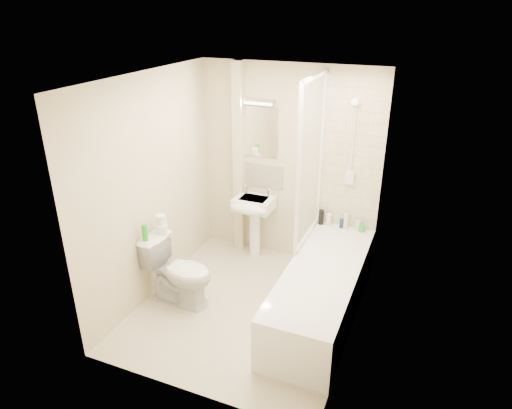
% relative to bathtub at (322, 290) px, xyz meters
% --- Properties ---
extents(floor, '(2.50, 2.50, 0.00)m').
position_rel_bathtub_xyz_m(floor, '(-0.75, -0.20, -0.29)').
color(floor, beige).
rests_on(floor, ground).
extents(wall_back, '(2.20, 0.02, 2.40)m').
position_rel_bathtub_xyz_m(wall_back, '(-0.75, 1.05, 0.91)').
color(wall_back, beige).
rests_on(wall_back, ground).
extents(wall_left, '(0.02, 2.50, 2.40)m').
position_rel_bathtub_xyz_m(wall_left, '(-1.85, -0.20, 0.91)').
color(wall_left, beige).
rests_on(wall_left, ground).
extents(wall_right, '(0.02, 2.50, 2.40)m').
position_rel_bathtub_xyz_m(wall_right, '(0.35, -0.20, 0.91)').
color(wall_right, beige).
rests_on(wall_right, ground).
extents(ceiling, '(2.20, 2.50, 0.02)m').
position_rel_bathtub_xyz_m(ceiling, '(-0.75, -0.20, 2.11)').
color(ceiling, white).
rests_on(ceiling, wall_back).
extents(tile_back, '(0.70, 0.01, 1.75)m').
position_rel_bathtub_xyz_m(tile_back, '(0.00, 1.04, 1.14)').
color(tile_back, beige).
rests_on(tile_back, wall_back).
extents(tile_right, '(0.01, 2.10, 1.75)m').
position_rel_bathtub_xyz_m(tile_right, '(0.34, 0.00, 1.14)').
color(tile_right, beige).
rests_on(tile_right, wall_right).
extents(pipe_boxing, '(0.12, 0.12, 2.40)m').
position_rel_bathtub_xyz_m(pipe_boxing, '(-1.37, 0.99, 0.91)').
color(pipe_boxing, beige).
rests_on(pipe_boxing, ground).
extents(splashback, '(0.60, 0.02, 0.30)m').
position_rel_bathtub_xyz_m(splashback, '(-1.11, 1.04, 0.74)').
color(splashback, beige).
rests_on(splashback, wall_back).
extents(mirror, '(0.46, 0.01, 0.60)m').
position_rel_bathtub_xyz_m(mirror, '(-1.11, 1.04, 1.29)').
color(mirror, white).
rests_on(mirror, wall_back).
extents(strip_light, '(0.42, 0.07, 0.07)m').
position_rel_bathtub_xyz_m(strip_light, '(-1.11, 1.02, 1.66)').
color(strip_light, silver).
rests_on(strip_light, wall_back).
extents(bathtub, '(0.70, 2.10, 0.55)m').
position_rel_bathtub_xyz_m(bathtub, '(0.00, 0.00, 0.00)').
color(bathtub, white).
rests_on(bathtub, ground).
extents(shower_screen, '(0.04, 0.92, 1.80)m').
position_rel_bathtub_xyz_m(shower_screen, '(-0.35, 0.60, 1.16)').
color(shower_screen, white).
rests_on(shower_screen, bathtub).
extents(shower_fixture, '(0.10, 0.16, 0.99)m').
position_rel_bathtub_xyz_m(shower_fixture, '(-0.00, 0.99, 1.26)').
color(shower_fixture, white).
rests_on(shower_fixture, wall_back).
extents(pedestal_sink, '(0.47, 0.45, 0.91)m').
position_rel_bathtub_xyz_m(pedestal_sink, '(-1.11, 0.81, 0.35)').
color(pedestal_sink, white).
rests_on(pedestal_sink, ground).
extents(bottle_black_a, '(0.06, 0.06, 0.18)m').
position_rel_bathtub_xyz_m(bottle_black_a, '(-0.29, 0.96, 0.35)').
color(bottle_black_a, black).
rests_on(bottle_black_a, bathtub).
extents(bottle_white_a, '(0.06, 0.06, 0.15)m').
position_rel_bathtub_xyz_m(bottle_white_a, '(-0.19, 0.96, 0.34)').
color(bottle_white_a, white).
rests_on(bottle_white_a, bathtub).
extents(bottle_blue, '(0.05, 0.05, 0.12)m').
position_rel_bathtub_xyz_m(bottle_blue, '(-0.04, 0.96, 0.32)').
color(bottle_blue, navy).
rests_on(bottle_blue, bathtub).
extents(bottle_cream, '(0.05, 0.05, 0.19)m').
position_rel_bathtub_xyz_m(bottle_cream, '(0.01, 0.96, 0.36)').
color(bottle_cream, beige).
rests_on(bottle_cream, bathtub).
extents(bottle_white_b, '(0.06, 0.06, 0.13)m').
position_rel_bathtub_xyz_m(bottle_white_b, '(0.15, 0.96, 0.32)').
color(bottle_white_b, silver).
rests_on(bottle_white_b, bathtub).
extents(bottle_green, '(0.07, 0.07, 0.09)m').
position_rel_bathtub_xyz_m(bottle_green, '(0.20, 0.96, 0.30)').
color(bottle_green, green).
rests_on(bottle_green, bathtub).
extents(toilet, '(0.47, 0.77, 0.75)m').
position_rel_bathtub_xyz_m(toilet, '(-1.47, -0.37, 0.09)').
color(toilet, white).
rests_on(toilet, ground).
extents(toilet_roll_lower, '(0.12, 0.12, 0.10)m').
position_rel_bathtub_xyz_m(toilet_roll_lower, '(-1.70, -0.28, 0.51)').
color(toilet_roll_lower, white).
rests_on(toilet_roll_lower, toilet).
extents(toilet_roll_upper, '(0.11, 0.11, 0.10)m').
position_rel_bathtub_xyz_m(toilet_roll_upper, '(-1.72, -0.26, 0.61)').
color(toilet_roll_upper, white).
rests_on(toilet_roll_upper, toilet_roll_lower).
extents(green_bottle, '(0.06, 0.06, 0.18)m').
position_rel_bathtub_xyz_m(green_bottle, '(-1.77, -0.49, 0.55)').
color(green_bottle, green).
rests_on(green_bottle, toilet).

